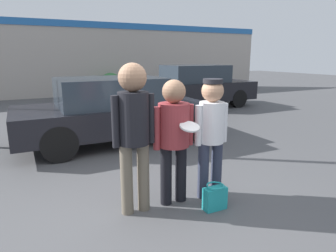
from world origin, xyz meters
The scene contains 9 objects.
ground_plane centered at (0.00, 0.00, 0.00)m, with size 56.00×56.00×0.00m, color #4C4C4F.
storefront_building centered at (0.00, 11.88, 1.80)m, with size 24.00×0.22×3.55m.
person_left centered at (-0.21, 0.00, 1.13)m, with size 0.53×0.36×1.85m.
person_middle_with_frisbee centered at (0.34, 0.00, 0.98)m, with size 0.57×0.59×1.64m.
person_right centered at (0.88, -0.05, 0.98)m, with size 0.51×0.34×1.63m.
parked_car_near centered at (0.47, 3.18, 0.74)m, with size 4.25×1.88×1.46m.
parked_car_far centered at (4.70, 6.48, 0.79)m, with size 4.41×1.83×1.59m.
shrub centered at (2.70, 11.13, 0.56)m, with size 1.13×1.13×1.13m.
handbag centered at (0.71, -0.41, 0.16)m, with size 0.30×0.23×0.34m.
Camera 1 is at (-1.39, -3.28, 1.92)m, focal length 32.00 mm.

